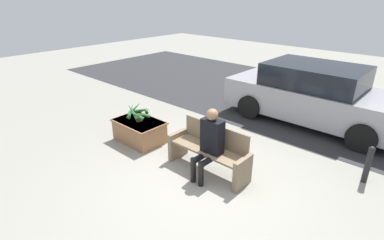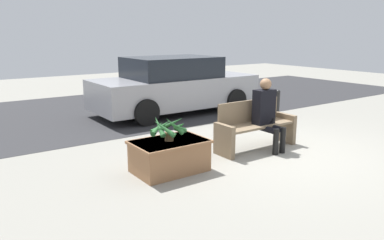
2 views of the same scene
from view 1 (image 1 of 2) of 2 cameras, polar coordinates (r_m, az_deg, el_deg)
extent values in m
plane|color=gray|center=(5.47, 1.95, -12.20)|extent=(30.00, 30.00, 0.00)
cube|color=#2D2D30|center=(9.90, 23.09, 2.69)|extent=(20.00, 6.00, 0.01)
cube|color=#7A664C|center=(6.16, -2.67, -4.67)|extent=(0.09, 0.49, 0.57)
cube|color=#7A664C|center=(5.32, 9.60, -9.91)|extent=(0.09, 0.49, 0.57)
cube|color=#7A664C|center=(5.62, 3.02, -5.67)|extent=(1.47, 0.45, 0.04)
cube|color=#7A664C|center=(5.67, 4.52, -2.82)|extent=(1.47, 0.04, 0.42)
cube|color=black|center=(5.37, 3.90, -3.08)|extent=(0.40, 0.22, 0.64)
sphere|color=#8C6647|center=(5.18, 3.88, 1.04)|extent=(0.21, 0.21, 0.21)
cylinder|color=black|center=(5.45, 1.70, -7.04)|extent=(0.11, 0.41, 0.11)
cylinder|color=black|center=(5.36, 3.17, -7.68)|extent=(0.11, 0.41, 0.11)
cylinder|color=black|center=(5.42, 0.24, -9.52)|extent=(0.10, 0.10, 0.47)
cylinder|color=black|center=(5.32, 1.70, -10.22)|extent=(0.10, 0.10, 0.47)
cube|color=black|center=(5.31, 2.28, -5.91)|extent=(0.07, 0.09, 0.12)
cube|color=#936642|center=(6.92, -9.96, -2.07)|extent=(1.09, 0.72, 0.50)
cube|color=#936642|center=(6.83, -10.09, -0.33)|extent=(1.14, 0.77, 0.04)
cylinder|color=brown|center=(6.80, -10.14, 0.34)|extent=(0.14, 0.14, 0.14)
cone|color=#2D6B33|center=(6.59, -9.55, 1.05)|extent=(0.17, 0.40, 0.24)
cone|color=#2D6B33|center=(6.71, -8.78, 1.65)|extent=(0.33, 0.33, 0.26)
cone|color=#2D6B33|center=(6.88, -9.21, 1.83)|extent=(0.41, 0.16, 0.20)
cone|color=#2D6B33|center=(6.92, -9.85, 1.86)|extent=(0.37, 0.31, 0.18)
cone|color=#2D6B33|center=(6.86, -10.92, 2.13)|extent=(0.14, 0.38, 0.29)
cone|color=#2D6B33|center=(6.79, -11.59, 1.74)|extent=(0.28, 0.37, 0.27)
cone|color=#2D6B33|center=(6.64, -11.24, 1.57)|extent=(0.35, 0.09, 0.33)
cone|color=#2D6B33|center=(6.59, -10.76, 1.00)|extent=(0.38, 0.28, 0.25)
cube|color=#99999E|center=(8.33, 22.40, 3.40)|extent=(4.46, 1.80, 0.76)
cube|color=black|center=(8.19, 22.37, 7.88)|extent=(2.32, 1.66, 0.54)
cylinder|color=black|center=(7.29, 29.56, -3.01)|extent=(0.63, 0.18, 0.63)
cylinder|color=black|center=(8.95, 32.41, 0.92)|extent=(0.63, 0.18, 0.63)
cylinder|color=black|center=(8.19, 10.86, 2.44)|extent=(0.63, 0.18, 0.63)
cylinder|color=black|center=(9.70, 16.53, 5.19)|extent=(0.63, 0.18, 0.63)
cylinder|color=black|center=(6.21, 30.42, -7.66)|extent=(0.10, 0.10, 0.63)
sphere|color=black|center=(6.05, 31.08, -4.83)|extent=(0.11, 0.11, 0.11)
camera|label=2|loc=(8.04, -54.63, 5.97)|focal=35.00mm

